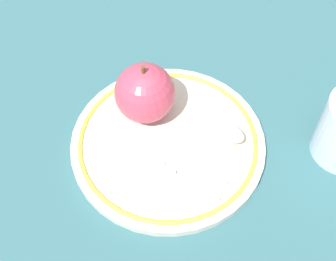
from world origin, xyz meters
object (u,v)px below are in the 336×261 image
(plate, at_px, (168,143))
(apple_slice_front, at_px, (218,128))
(apple_red_whole, at_px, (145,93))
(fork, at_px, (152,163))

(plate, xyz_separation_m, apple_slice_front, (-0.02, 0.06, 0.02))
(apple_red_whole, relative_size, fork, 0.50)
(apple_red_whole, bearing_deg, apple_slice_front, 76.60)
(apple_red_whole, distance_m, fork, 0.09)
(plate, height_order, apple_slice_front, apple_slice_front)
(apple_red_whole, bearing_deg, plate, 39.72)
(plate, xyz_separation_m, fork, (0.04, -0.01, 0.01))
(apple_slice_front, relative_size, fork, 0.42)
(plate, xyz_separation_m, apple_red_whole, (-0.04, -0.03, 0.04))
(apple_slice_front, bearing_deg, apple_red_whole, 11.33)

